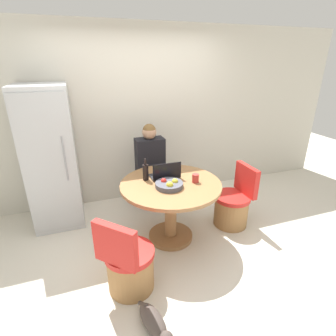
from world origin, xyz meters
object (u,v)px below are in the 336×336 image
(fruit_bowl, at_px, (169,184))
(bottle, at_px, (146,172))
(laptop, at_px, (165,174))
(dining_table, at_px, (171,199))
(cat, at_px, (154,322))
(refrigerator, at_px, (51,158))
(chair_right_side, at_px, (233,206))
(chair_near_left_corner, at_px, (129,266))
(person_seated, at_px, (149,164))

(fruit_bowl, relative_size, bottle, 1.18)
(laptop, xyz_separation_m, bottle, (-0.24, 0.02, 0.06))
(dining_table, relative_size, cat, 2.34)
(refrigerator, bearing_deg, cat, -69.02)
(dining_table, xyz_separation_m, chair_right_side, (0.90, 0.02, -0.29))
(laptop, distance_m, cat, 1.58)
(dining_table, relative_size, bottle, 4.45)
(dining_table, relative_size, chair_right_side, 1.42)
(dining_table, height_order, cat, dining_table)
(refrigerator, height_order, dining_table, refrigerator)
(refrigerator, xyz_separation_m, chair_near_left_corner, (0.68, -1.52, -0.65))
(person_seated, bearing_deg, refrigerator, -3.56)
(chair_near_left_corner, height_order, bottle, bottle)
(dining_table, relative_size, fruit_bowl, 3.76)
(chair_near_left_corner, xyz_separation_m, bottle, (0.39, 0.81, 0.60))
(dining_table, distance_m, fruit_bowl, 0.27)
(laptop, distance_m, bottle, 0.25)
(laptop, bearing_deg, dining_table, 94.50)
(chair_near_left_corner, relative_size, cat, 1.65)
(refrigerator, xyz_separation_m, chair_right_side, (2.22, -0.88, -0.65))
(dining_table, distance_m, laptop, 0.30)
(chair_right_side, bearing_deg, cat, -52.71)
(chair_near_left_corner, height_order, cat, chair_near_left_corner)
(laptop, bearing_deg, person_seated, -87.92)
(fruit_bowl, bearing_deg, chair_right_side, 6.78)
(dining_table, bearing_deg, fruit_bowl, -119.02)
(chair_near_left_corner, distance_m, fruit_bowl, 0.96)
(laptop, height_order, cat, laptop)
(chair_right_side, height_order, bottle, bottle)
(refrigerator, bearing_deg, person_seated, -3.56)
(refrigerator, distance_m, chair_right_side, 2.48)
(laptop, height_order, bottle, bottle)
(chair_near_left_corner, xyz_separation_m, fruit_bowl, (0.59, 0.53, 0.53))
(bottle, relative_size, cat, 0.53)
(fruit_bowl, bearing_deg, laptop, 81.06)
(person_seated, bearing_deg, dining_table, 92.56)
(chair_right_side, relative_size, bottle, 3.13)
(chair_right_side, relative_size, cat, 1.65)
(chair_right_side, xyz_separation_m, cat, (-1.45, -1.14, -0.19))
(chair_right_side, xyz_separation_m, chair_near_left_corner, (-1.55, -0.64, 0.00))
(fruit_bowl, xyz_separation_m, bottle, (-0.20, 0.28, 0.07))
(person_seated, bearing_deg, chair_near_left_corner, 67.05)
(chair_right_side, bearing_deg, person_seated, -131.55)
(person_seated, height_order, laptop, person_seated)
(person_seated, height_order, fruit_bowl, person_seated)
(chair_near_left_corner, bearing_deg, cat, 147.35)
(chair_right_side, bearing_deg, fruit_bowl, -84.29)
(dining_table, bearing_deg, bottle, 144.29)
(fruit_bowl, xyz_separation_m, cat, (-0.49, -1.03, -0.72))
(person_seated, xyz_separation_m, bottle, (-0.22, -0.63, 0.17))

